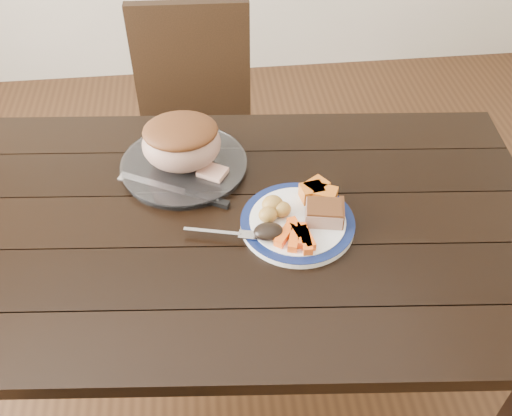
{
  "coord_description": "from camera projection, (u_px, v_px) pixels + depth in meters",
  "views": [
    {
      "loc": [
        -0.03,
        -1.0,
        1.75
      ],
      "look_at": [
        0.08,
        -0.02,
        0.8
      ],
      "focal_mm": 40.0,
      "sensor_mm": 36.0,
      "label": 1
    }
  ],
  "objects": [
    {
      "name": "dining_table",
      "position": [
        224.0,
        245.0,
        1.47
      ],
      "size": [
        1.67,
        1.04,
        0.75
      ],
      "rotation": [
        0.0,
        0.0,
        -0.09
      ],
      "color": "black",
      "rests_on": "ground"
    },
    {
      "name": "roasted_potatoes",
      "position": [
        274.0,
        209.0,
        1.38
      ],
      "size": [
        0.08,
        0.08,
        0.05
      ],
      "color": "gold",
      "rests_on": "dinner_plate"
    },
    {
      "name": "pork_slice",
      "position": [
        324.0,
        213.0,
        1.37
      ],
      "size": [
        0.1,
        0.08,
        0.04
      ],
      "primitive_type": "cube",
      "rotation": [
        0.0,
        0.0,
        -0.19
      ],
      "color": "tan",
      "rests_on": "dinner_plate"
    },
    {
      "name": "pumpkin_wedges",
      "position": [
        318.0,
        192.0,
        1.42
      ],
      "size": [
        0.1,
        0.09,
        0.04
      ],
      "color": "orange",
      "rests_on": "dinner_plate"
    },
    {
      "name": "dinner_plate",
      "position": [
        297.0,
        223.0,
        1.39
      ],
      "size": [
        0.28,
        0.28,
        0.02
      ],
      "primitive_type": "cylinder",
      "color": "white",
      "rests_on": "dining_table"
    },
    {
      "name": "fork",
      "position": [
        226.0,
        233.0,
        1.35
      ],
      "size": [
        0.18,
        0.06,
        0.0
      ],
      "rotation": [
        0.0,
        0.0,
        -0.24
      ],
      "color": "silver",
      "rests_on": "dinner_plate"
    },
    {
      "name": "carving_knife",
      "position": [
        193.0,
        196.0,
        1.46
      ],
      "size": [
        0.29,
        0.17,
        0.01
      ],
      "rotation": [
        0.0,
        0.0,
        -0.49
      ],
      "color": "silver",
      "rests_on": "dining_table"
    },
    {
      "name": "chair_far",
      "position": [
        195.0,
        123.0,
        2.09
      ],
      "size": [
        0.44,
        0.45,
        0.93
      ],
      "rotation": [
        0.0,
        0.0,
        3.1
      ],
      "color": "black",
      "rests_on": "ground"
    },
    {
      "name": "plate_rim",
      "position": [
        298.0,
        221.0,
        1.38
      ],
      "size": [
        0.28,
        0.28,
        0.02
      ],
      "primitive_type": "torus",
      "color": "#0E1A48",
      "rests_on": "dinner_plate"
    },
    {
      "name": "carrot_batons",
      "position": [
        298.0,
        236.0,
        1.33
      ],
      "size": [
        0.1,
        0.11,
        0.02
      ],
      "color": "#F55B14",
      "rests_on": "dinner_plate"
    },
    {
      "name": "ground",
      "position": [
        232.0,
        375.0,
        1.93
      ],
      "size": [
        4.0,
        4.0,
        0.0
      ],
      "primitive_type": "plane",
      "color": "#472B16",
      "rests_on": "ground"
    },
    {
      "name": "roast_joint",
      "position": [
        182.0,
        144.0,
        1.49
      ],
      "size": [
        0.21,
        0.18,
        0.14
      ],
      "primitive_type": "ellipsoid",
      "color": "tan",
      "rests_on": "serving_platter"
    },
    {
      "name": "dark_mushroom",
      "position": [
        268.0,
        231.0,
        1.33
      ],
      "size": [
        0.07,
        0.05,
        0.03
      ],
      "primitive_type": "ellipsoid",
      "color": "black",
      "rests_on": "dinner_plate"
    },
    {
      "name": "serving_platter",
      "position": [
        184.0,
        166.0,
        1.54
      ],
      "size": [
        0.33,
        0.33,
        0.02
      ],
      "primitive_type": "cylinder",
      "color": "white",
      "rests_on": "dining_table"
    },
    {
      "name": "cut_slice",
      "position": [
        213.0,
        172.0,
        1.5
      ],
      "size": [
        0.09,
        0.08,
        0.02
      ],
      "primitive_type": "cube",
      "rotation": [
        0.0,
        0.0,
        -0.55
      ],
      "color": "tan",
      "rests_on": "serving_platter"
    }
  ]
}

